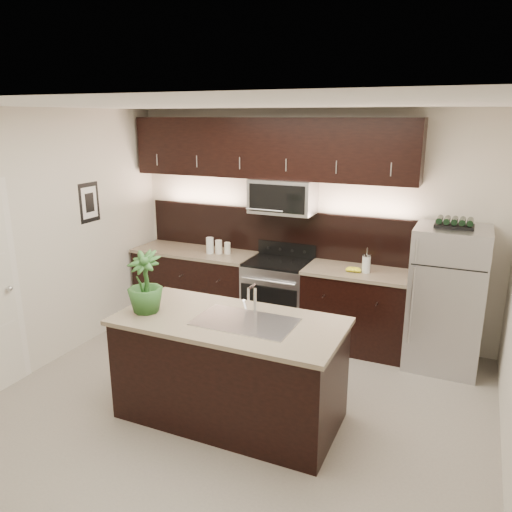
% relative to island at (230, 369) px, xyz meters
% --- Properties ---
extents(ground, '(4.50, 4.50, 0.00)m').
position_rel_island_xyz_m(ground, '(-0.03, 0.16, -0.47)').
color(ground, gray).
rests_on(ground, ground).
extents(room_walls, '(4.52, 4.02, 2.71)m').
position_rel_island_xyz_m(room_walls, '(-0.14, 0.12, 1.22)').
color(room_walls, beige).
rests_on(room_walls, ground).
extents(counter_run, '(3.51, 0.65, 0.94)m').
position_rel_island_xyz_m(counter_run, '(-0.48, 1.85, -0.00)').
color(counter_run, black).
rests_on(counter_run, ground).
extents(upper_fixtures, '(3.49, 0.40, 1.66)m').
position_rel_island_xyz_m(upper_fixtures, '(-0.45, 2.00, 1.67)').
color(upper_fixtures, black).
rests_on(upper_fixtures, counter_run).
extents(island, '(1.96, 0.96, 0.94)m').
position_rel_island_xyz_m(island, '(0.00, 0.00, 0.00)').
color(island, black).
rests_on(island, ground).
extents(sink_faucet, '(0.84, 0.50, 0.28)m').
position_rel_island_xyz_m(sink_faucet, '(0.15, 0.01, 0.48)').
color(sink_faucet, silver).
rests_on(sink_faucet, island).
extents(refrigerator, '(0.74, 0.67, 1.53)m').
position_rel_island_xyz_m(refrigerator, '(1.64, 1.79, 0.29)').
color(refrigerator, '#B2B2B7').
rests_on(refrigerator, ground).
extents(wine_rack, '(0.38, 0.23, 0.09)m').
position_rel_island_xyz_m(wine_rack, '(1.64, 1.79, 1.10)').
color(wine_rack, black).
rests_on(wine_rack, refrigerator).
extents(plant, '(0.31, 0.31, 0.55)m').
position_rel_island_xyz_m(plant, '(-0.75, -0.14, 0.74)').
color(plant, '#295823').
rests_on(plant, island).
extents(canisters, '(0.30, 0.16, 0.21)m').
position_rel_island_xyz_m(canisters, '(-1.11, 1.83, 0.56)').
color(canisters, silver).
rests_on(canisters, counter_run).
extents(french_press, '(0.10, 0.10, 0.28)m').
position_rel_island_xyz_m(french_press, '(0.78, 1.80, 0.57)').
color(french_press, silver).
rests_on(french_press, counter_run).
extents(bananas, '(0.18, 0.15, 0.05)m').
position_rel_island_xyz_m(bananas, '(0.61, 1.77, 0.50)').
color(bananas, yellow).
rests_on(bananas, counter_run).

